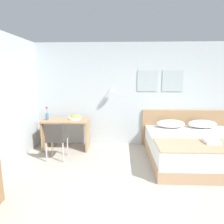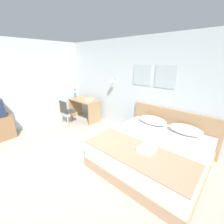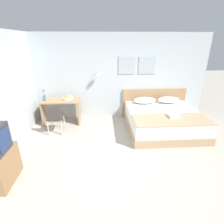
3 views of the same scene
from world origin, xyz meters
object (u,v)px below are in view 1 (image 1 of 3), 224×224
Objects in this scene: pillow_right at (202,124)px; flower_vase at (47,115)px; folded_towel_near_foot at (211,141)px; desk_chair at (55,138)px; headboard at (182,128)px; pillow_left at (170,124)px; throw_blanket at (209,146)px; fruit_bowl at (75,118)px; desk at (66,129)px; bed at (196,149)px.

flower_vase reaches higher than pillow_right.
folded_towel_near_foot is 3.16m from desk_chair.
headboard reaches higher than pillow_left.
desk_chair is (-3.04, 0.51, -0.07)m from throw_blanket.
headboard is 1.09× the size of throw_blanket.
folded_towel_near_foot is 0.33× the size of desk_chair.
desk is at bearing -164.27° from fruit_bowl.
folded_towel_near_foot is (0.10, -1.44, 0.14)m from headboard.
fruit_bowl is 0.67m from flower_vase.
desk is at bearing 86.09° from desk_chair.
fruit_bowl is (-2.78, -0.31, 0.31)m from headboard.
desk is (-2.60, -0.09, -0.14)m from pillow_left.
folded_towel_near_foot reaches higher than throw_blanket.
bed is at bearing -62.08° from pillow_left.
pillow_left is 1.00× the size of pillow_right.
throw_blanket is 0.17m from folded_towel_near_foot.
throw_blanket is at bearing -73.35° from pillow_left.
fruit_bowl is at bearing -173.73° from headboard.
folded_towel_near_foot is at bearing -6.78° from desk_chair.
bed is 0.55m from folded_towel_near_foot.
headboard is at bearing 6.94° from desk.
flower_vase is (-3.44, 0.62, 0.59)m from bed.
desk_chair is 2.88× the size of fruit_bowl.
fruit_bowl is at bearing 155.50° from throw_blanket.
fruit_bowl is (-2.39, -0.03, 0.13)m from pillow_left.
fruit_bowl is at bearing -179.23° from pillow_left.
headboard is 3.49m from flower_vase.
fruit_bowl reaches higher than folded_towel_near_foot.
pillow_left is (-0.39, 0.73, 0.38)m from bed.
pillow_left is at bearing 2.22° from flower_vase.
throw_blanket reaches higher than bed.
bed is 7.17× the size of folded_towel_near_foot.
desk is at bearing -173.06° from headboard.
flower_vase is at bearing -178.23° from pillow_right.
flower_vase is (-0.41, 0.67, 0.37)m from desk_chair.
pillow_left is at bearing 0.77° from fruit_bowl.
pillow_right is 3.17m from fruit_bowl.
desk_chair is at bearing -108.62° from fruit_bowl.
pillow_left is 2.51× the size of folded_towel_near_foot.
pillow_left is 3.06m from flower_vase.
pillow_left is 2.61m from desk.
throw_blanket is (0.00, -1.57, 0.09)m from headboard.
pillow_right is 1.20m from folded_towel_near_foot.
desk is (-3.08, 1.07, -0.09)m from folded_towel_near_foot.
pillow_left is at bearing 180.00° from pillow_right.
pillow_right is at bearing 62.08° from bed.
throw_blanket is 6.64× the size of fruit_bowl.
bed is 2.38× the size of desk_chair.
bed is 6.84× the size of fruit_bowl.
desk_chair is at bearing -58.85° from flower_vase.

